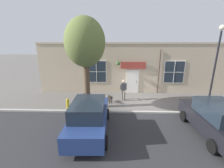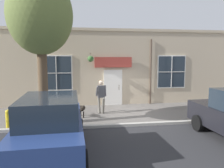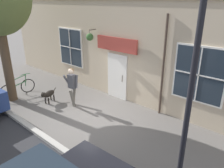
{
  "view_description": "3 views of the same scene",
  "coord_description": "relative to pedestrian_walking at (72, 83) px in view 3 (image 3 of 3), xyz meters",
  "views": [
    {
      "loc": [
        11.07,
        -1.9,
        4.53
      ],
      "look_at": [
        -1.03,
        -2.29,
        1.13
      ],
      "focal_mm": 24.0,
      "sensor_mm": 36.0,
      "label": 1
    },
    {
      "loc": [
        10.57,
        -2.44,
        2.85
      ],
      "look_at": [
        -1.05,
        -0.69,
        1.4
      ],
      "focal_mm": 35.0,
      "sensor_mm": 36.0,
      "label": 2
    },
    {
      "loc": [
        5.15,
        5.6,
        4.39
      ],
      "look_at": [
        -0.82,
        0.39,
        1.29
      ],
      "focal_mm": 35.0,
      "sensor_mm": 36.0,
      "label": 3
    }
  ],
  "objects": [
    {
      "name": "street_lamp",
      "position": [
        1.74,
        5.66,
        2.5
      ],
      "size": [
        0.32,
        0.32,
        5.52
      ],
      "color": "black",
      "rests_on": "ground_plane"
    },
    {
      "name": "leaning_bicycle",
      "position": [
        1.05,
        -2.88,
        -0.66
      ],
      "size": [
        1.74,
        0.15,
        1.0
      ],
      "color": "black",
      "rests_on": "ground_plane"
    },
    {
      "name": "dog_on_leash",
      "position": [
        0.57,
        -1.03,
        -0.62
      ],
      "size": [
        1.01,
        0.49,
        0.65
      ],
      "color": "black",
      "rests_on": "ground_plane"
    },
    {
      "name": "ground_plane",
      "position": [
        0.25,
        1.37,
        -1.03
      ],
      "size": [
        90.0,
        90.0,
        0.0
      ],
      "primitive_type": "plane",
      "color": "#66605B"
    },
    {
      "name": "storefront_facade",
      "position": [
        -2.09,
        1.35,
        1.23
      ],
      "size": [
        0.95,
        18.0,
        4.51
      ],
      "color": "#C6B293",
      "rests_on": "ground_plane"
    },
    {
      "name": "pedestrian_walking",
      "position": [
        0.0,
        0.0,
        0.0
      ],
      "size": [
        0.57,
        0.55,
        1.72
      ],
      "color": "#6B665B",
      "rests_on": "ground_plane"
    }
  ]
}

